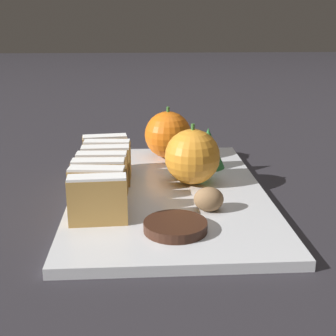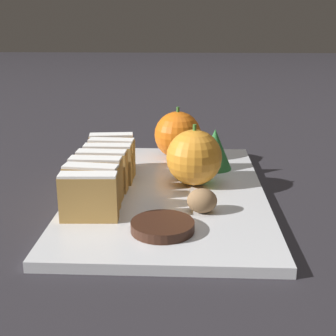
{
  "view_description": "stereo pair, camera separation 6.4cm",
  "coord_description": "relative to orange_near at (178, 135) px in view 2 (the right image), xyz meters",
  "views": [
    {
      "loc": [
        -0.04,
        -0.61,
        0.23
      ],
      "look_at": [
        0.0,
        0.0,
        0.04
      ],
      "focal_mm": 50.0,
      "sensor_mm": 36.0,
      "label": 1
    },
    {
      "loc": [
        0.03,
        -0.61,
        0.23
      ],
      "look_at": [
        0.0,
        0.0,
        0.04
      ],
      "focal_mm": 50.0,
      "sensor_mm": 36.0,
      "label": 2
    }
  ],
  "objects": [
    {
      "name": "stollen_slice_second",
      "position": [
        -0.1,
        -0.23,
        -0.01
      ],
      "size": [
        0.07,
        0.03,
        0.06
      ],
      "color": "#B28442",
      "rests_on": "serving_platter"
    },
    {
      "name": "orange_far",
      "position": [
        0.03,
        -0.13,
        0.0
      ],
      "size": [
        0.08,
        0.08,
        0.09
      ],
      "color": "orange",
      "rests_on": "serving_platter"
    },
    {
      "name": "stollen_slice_fourth",
      "position": [
        -0.1,
        -0.17,
        -0.01
      ],
      "size": [
        0.07,
        0.02,
        0.06
      ],
      "color": "#B28442",
      "rests_on": "serving_platter"
    },
    {
      "name": "stollen_slice_fifth",
      "position": [
        -0.1,
        -0.14,
        -0.01
      ],
      "size": [
        0.07,
        0.02,
        0.06
      ],
      "color": "#B28442",
      "rests_on": "serving_platter"
    },
    {
      "name": "stollen_slice_third",
      "position": [
        -0.1,
        -0.2,
        -0.01
      ],
      "size": [
        0.07,
        0.02,
        0.06
      ],
      "color": "#B28442",
      "rests_on": "serving_platter"
    },
    {
      "name": "stollen_slice_back",
      "position": [
        -0.1,
        -0.07,
        -0.01
      ],
      "size": [
        0.07,
        0.03,
        0.06
      ],
      "color": "#B28442",
      "rests_on": "serving_platter"
    },
    {
      "name": "stollen_slice_sixth",
      "position": [
        -0.09,
        -0.1,
        -0.01
      ],
      "size": [
        0.07,
        0.03,
        0.06
      ],
      "color": "#B28442",
      "rests_on": "serving_platter"
    },
    {
      "name": "orange_near",
      "position": [
        0.0,
        0.0,
        0.0
      ],
      "size": [
        0.08,
        0.08,
        0.09
      ],
      "color": "orange",
      "rests_on": "serving_platter"
    },
    {
      "name": "walnut",
      "position": [
        0.04,
        -0.24,
        -0.02
      ],
      "size": [
        0.04,
        0.03,
        0.03
      ],
      "color": "#8E6B47",
      "rests_on": "serving_platter"
    },
    {
      "name": "serving_platter",
      "position": [
        -0.01,
        -0.16,
        -0.05
      ],
      "size": [
        0.26,
        0.42,
        0.01
      ],
      "color": "silver",
      "rests_on": "ground_plane"
    },
    {
      "name": "evergreen_sprig",
      "position": [
        0.06,
        -0.06,
        -0.01
      ],
      "size": [
        0.05,
        0.05,
        0.06
      ],
      "color": "#2D7538",
      "rests_on": "serving_platter"
    },
    {
      "name": "chocolate_cookie",
      "position": [
        -0.01,
        -0.29,
        -0.03
      ],
      "size": [
        0.07,
        0.07,
        0.01
      ],
      "color": "#381E14",
      "rests_on": "serving_platter"
    },
    {
      "name": "stollen_slice_front",
      "position": [
        -0.1,
        -0.27,
        -0.01
      ],
      "size": [
        0.07,
        0.02,
        0.06
      ],
      "color": "#B28442",
      "rests_on": "serving_platter"
    },
    {
      "name": "ground_plane",
      "position": [
        -0.01,
        -0.16,
        -0.05
      ],
      "size": [
        6.0,
        6.0,
        0.0
      ],
      "primitive_type": "plane",
      "color": "#28262B"
    }
  ]
}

